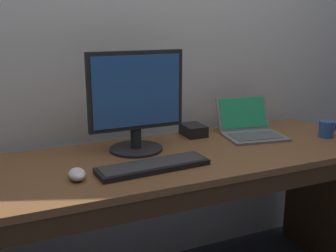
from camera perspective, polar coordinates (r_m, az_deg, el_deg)
The scene contains 7 objects.
desk at distance 1.96m, azimuth 2.08°, elevation -9.51°, with size 1.89×0.68×0.79m.
laptop_space_gray at distance 2.22m, azimuth 11.50°, elevation -0.39°, with size 0.34×0.35×0.19m.
external_monitor at distance 1.88m, azimuth -4.49°, elevation 3.62°, with size 0.45×0.25×0.47m.
wired_keyboard at distance 1.70m, azimuth -2.09°, elevation -5.63°, with size 0.49×0.16×0.02m.
computer_mouse at distance 1.63m, azimuth -12.61°, elevation -6.60°, with size 0.07×0.10×0.04m, color white.
external_drive_box at distance 2.19m, azimuth 3.58°, elevation -0.58°, with size 0.11×0.15×0.06m, color black.
coffee_mug at distance 2.31m, azimuth 21.29°, elevation -0.39°, with size 0.11×0.08×0.09m.
Camera 1 is at (-0.79, -1.61, 1.39)m, focal length 43.57 mm.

